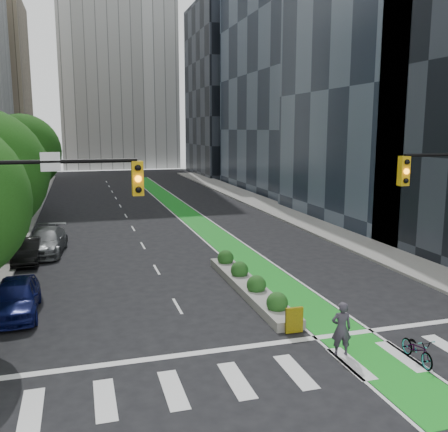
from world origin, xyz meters
TOP-DOWN VIEW (x-y plane):
  - ground at (0.00, 0.00)m, footprint 160.00×160.00m
  - sidewalk_left at (-11.80, 25.00)m, footprint 3.60×90.00m
  - sidewalk_right at (11.80, 25.00)m, footprint 3.60×90.00m
  - bike_lane_paint at (3.00, 30.00)m, footprint 2.20×70.00m
  - building_glass_far at (21.00, 45.00)m, footprint 14.00×24.00m
  - building_dark_end at (20.00, 68.00)m, footprint 14.00×18.00m
  - tree_midfar at (-11.00, 22.00)m, footprint 5.60×5.60m
  - tree_far at (-11.00, 32.00)m, footprint 6.60×6.60m
  - median_planter at (1.20, 7.04)m, footprint 1.20×10.26m
  - bicycle at (4.20, -1.51)m, footprint 0.74×1.79m
  - cyclist at (2.00, -0.32)m, footprint 0.79×0.60m
  - parked_car_left_near at (-9.18, 6.88)m, footprint 1.90×4.58m
  - parked_car_left_mid at (-9.50, 15.71)m, footprint 1.47×4.15m
  - parked_car_left_far at (-8.57, 17.59)m, footprint 2.75×5.55m

SIDE VIEW (x-z plane):
  - ground at x=0.00m, z-range 0.00..0.00m
  - bike_lane_paint at x=3.00m, z-range 0.00..0.01m
  - sidewalk_left at x=-11.80m, z-range 0.00..0.15m
  - sidewalk_right at x=11.80m, z-range 0.00..0.15m
  - median_planter at x=1.20m, z-range -0.18..0.92m
  - bicycle at x=4.20m, z-range 0.00..0.92m
  - parked_car_left_mid at x=-9.50m, z-range 0.00..1.36m
  - parked_car_left_near at x=-9.18m, z-range 0.00..1.55m
  - parked_car_left_far at x=-8.57m, z-range 0.00..1.55m
  - cyclist at x=2.00m, z-range 0.00..1.92m
  - tree_midfar at x=-11.00m, z-range 1.07..8.83m
  - tree_far at x=-11.00m, z-range 1.19..10.20m
  - building_dark_end at x=20.00m, z-range 0.00..28.00m
  - building_glass_far at x=21.00m, z-range 0.00..42.00m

